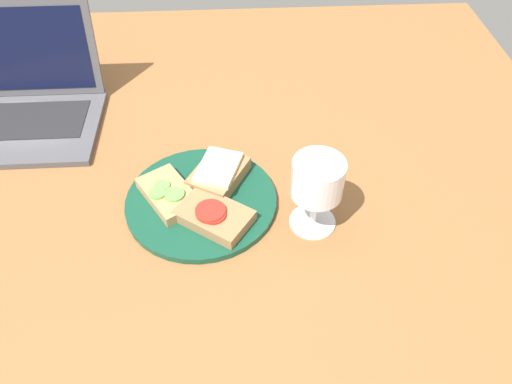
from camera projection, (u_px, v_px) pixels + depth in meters
The scene contains 7 objects.
wooden_table at pixel (212, 203), 87.06cm from camera, with size 140.00×140.00×3.00cm, color brown.
plate at pixel (201, 201), 84.52cm from camera, with size 25.55×25.55×1.17cm, color #144733.
sandwich_with_tomato at pixel (214, 215), 79.94cm from camera, with size 13.77×12.77×2.70cm.
sandwich_with_cheese at pixel (219, 173), 86.14cm from camera, with size 11.55×12.67×3.36cm.
sandwich_with_cucumber at pixel (169, 194), 83.42cm from camera, with size 11.78×13.23×2.39cm.
wine_glass at pixel (317, 181), 75.14cm from camera, with size 8.07×8.07×13.20cm.
laptop at pixel (19, 98), 98.46cm from camera, with size 31.21×26.29×20.49cm.
Camera 1 is at (4.17, -59.54, 65.37)cm, focal length 35.00 mm.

